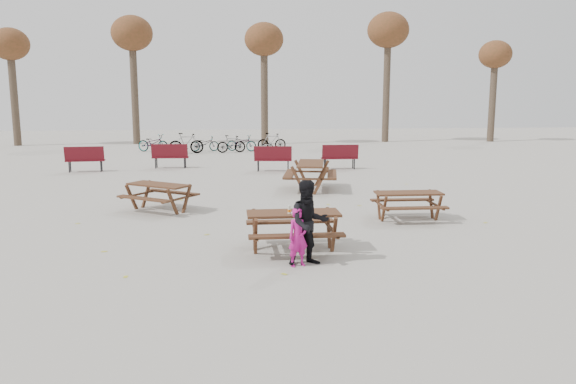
{
  "coord_description": "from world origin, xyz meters",
  "views": [
    {
      "loc": [
        -1.22,
        -10.6,
        3.01
      ],
      "look_at": [
        0.0,
        1.0,
        1.0
      ],
      "focal_mm": 35.0,
      "sensor_mm": 36.0,
      "label": 1
    }
  ],
  "objects": [
    {
      "name": "tree_row",
      "position": [
        0.9,
        25.15,
        6.19
      ],
      "size": [
        32.17,
        3.52,
        8.26
      ],
      "color": "#382B21",
      "rests_on": "ground"
    },
    {
      "name": "ground",
      "position": [
        0.0,
        0.0,
        0.0
      ],
      "size": [
        80.0,
        80.0,
        0.0
      ],
      "primitive_type": "plane",
      "color": "gray",
      "rests_on": "ground"
    },
    {
      "name": "fallen_leaves",
      "position": [
        0.5,
        2.5,
        0.0
      ],
      "size": [
        11.0,
        11.0,
        0.01
      ],
      "primitive_type": null,
      "color": "gold",
      "rests_on": "ground"
    },
    {
      "name": "picnic_table_north",
      "position": [
        -3.08,
        4.19,
        0.36
      ],
      "size": [
        2.15,
        2.07,
        0.72
      ],
      "primitive_type": null,
      "rotation": [
        0.0,
        0.0,
        -0.61
      ],
      "color": "#351E13",
      "rests_on": "ground"
    },
    {
      "name": "picnic_table_east",
      "position": [
        3.11,
        2.46,
        0.34
      ],
      "size": [
        1.62,
        1.32,
        0.69
      ],
      "primitive_type": null,
      "rotation": [
        0.0,
        0.0,
        -0.02
      ],
      "color": "#351E13",
      "rests_on": "ground"
    },
    {
      "name": "child",
      "position": [
        -0.03,
        -1.0,
        0.53
      ],
      "size": [
        0.45,
        0.37,
        1.07
      ],
      "primitive_type": "imported",
      "rotation": [
        0.0,
        0.0,
        0.35
      ],
      "color": "#B9177B",
      "rests_on": "ground"
    },
    {
      "name": "picnic_table_far",
      "position": [
        1.37,
        7.1,
        0.44
      ],
      "size": [
        2.0,
        2.32,
        0.88
      ],
      "primitive_type": null,
      "rotation": [
        0.0,
        0.0,
        1.39
      ],
      "color": "#351E13",
      "rests_on": "ground"
    },
    {
      "name": "park_bench_row",
      "position": [
        -1.7,
        12.35,
        0.52
      ],
      "size": [
        11.83,
        2.07,
        1.03
      ],
      "color": "#5B121B",
      "rests_on": "ground"
    },
    {
      "name": "bicycle_row",
      "position": [
        -2.31,
        19.95,
        0.47
      ],
      "size": [
        8.21,
        2.13,
        1.08
      ],
      "color": "black",
      "rests_on": "ground"
    },
    {
      "name": "food_tray",
      "position": [
        0.03,
        -0.19,
        0.79
      ],
      "size": [
        0.18,
        0.11,
        0.03
      ],
      "primitive_type": "cube",
      "color": "white",
      "rests_on": "main_picnic_table"
    },
    {
      "name": "bread_roll",
      "position": [
        0.03,
        -0.19,
        0.83
      ],
      "size": [
        0.14,
        0.06,
        0.05
      ],
      "primitive_type": "ellipsoid",
      "color": "tan",
      "rests_on": "food_tray"
    },
    {
      "name": "soda_bottle",
      "position": [
        -0.1,
        -0.13,
        0.85
      ],
      "size": [
        0.07,
        0.07,
        0.17
      ],
      "color": "silver",
      "rests_on": "main_picnic_table"
    },
    {
      "name": "adult",
      "position": [
        0.17,
        -0.94,
        0.77
      ],
      "size": [
        0.85,
        0.72,
        1.54
      ],
      "primitive_type": "imported",
      "rotation": [
        0.0,
        0.0,
        0.2
      ],
      "color": "black",
      "rests_on": "ground"
    },
    {
      "name": "main_picnic_table",
      "position": [
        0.0,
        0.0,
        0.59
      ],
      "size": [
        1.8,
        1.45,
        0.78
      ],
      "color": "#351E13",
      "rests_on": "ground"
    }
  ]
}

